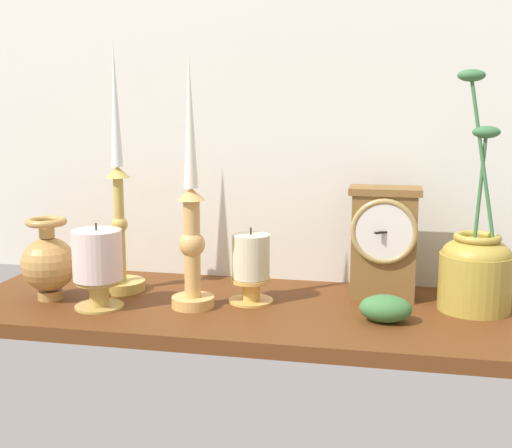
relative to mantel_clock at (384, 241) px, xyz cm
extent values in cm
cube|color=#5B3014|center=(-21.41, -8.30, -11.45)|extent=(100.00, 36.00, 2.40)
cube|color=silver|center=(-21.41, 10.20, 22.25)|extent=(120.00, 2.00, 65.00)
cube|color=brown|center=(0.00, 0.39, -1.02)|extent=(10.97, 6.23, 18.44)
cube|color=brown|center=(0.00, 0.39, 8.80)|extent=(12.28, 6.98, 1.20)
torus|color=#A68D50|center=(0.00, -3.13, 2.30)|extent=(11.30, 1.03, 11.30)
cylinder|color=silver|center=(0.00, -3.23, 2.30)|extent=(9.45, 0.40, 9.45)
cube|color=black|center=(0.00, -3.53, 2.30)|extent=(3.14, 2.77, 0.30)
cylinder|color=tan|center=(-46.88, -4.37, -9.35)|extent=(8.51, 8.51, 1.80)
cylinder|color=tan|center=(-46.88, -4.37, 1.02)|extent=(1.84, 1.84, 18.94)
sphere|color=tan|center=(-46.88, -4.37, 1.97)|extent=(2.95, 2.95, 2.95)
cone|color=tan|center=(-46.88, -4.37, 11.49)|extent=(4.37, 4.37, 2.00)
cone|color=white|center=(-46.88, -4.37, 23.38)|extent=(2.08, 2.08, 21.78)
cylinder|color=tan|center=(-31.03, -11.59, -9.35)|extent=(7.22, 7.22, 1.80)
cylinder|color=tan|center=(-31.03, -11.59, -0.25)|extent=(2.75, 2.75, 16.40)
sphere|color=tan|center=(-31.03, -11.59, 0.57)|extent=(4.39, 4.39, 4.39)
cone|color=tan|center=(-31.03, -11.59, 8.96)|extent=(4.64, 4.64, 2.00)
cone|color=white|center=(-31.03, -11.59, 20.71)|extent=(2.37, 2.37, 21.52)
cylinder|color=#B58747|center=(-56.81, -12.43, -9.45)|extent=(4.23, 4.23, 1.60)
sphere|color=#B58747|center=(-56.81, -12.43, -3.95)|extent=(9.40, 9.40, 9.40)
cylinder|color=#B58747|center=(-56.81, -12.43, 2.14)|extent=(2.63, 2.63, 2.77)
torus|color=#B58747|center=(-56.81, -12.43, 3.52)|extent=(6.98, 6.98, 1.26)
cylinder|color=#AD9339|center=(15.02, -3.51, -5.52)|extent=(11.79, 11.79, 9.45)
ellipsoid|color=#AD9339|center=(15.02, -3.51, -0.79)|extent=(11.20, 11.20, 5.60)
torus|color=#AD9339|center=(15.02, -3.51, 2.01)|extent=(7.65, 7.65, 1.17)
cylinder|color=#396E3F|center=(15.02, -3.51, 14.98)|extent=(4.98, 3.77, 25.54)
ellipsoid|color=#396E3F|center=(12.82, -1.93, 27.95)|extent=(4.40, 2.80, 2.00)
cylinder|color=#396E3F|center=(15.02, -3.51, 10.53)|extent=(1.56, 2.04, 17.04)
ellipsoid|color=#396E3F|center=(15.50, -2.79, 19.05)|extent=(4.40, 2.80, 2.00)
cylinder|color=tan|center=(-46.40, -15.07, -8.01)|extent=(3.27, 3.27, 4.47)
cylinder|color=tan|center=(-46.40, -15.07, -9.85)|extent=(8.19, 8.19, 0.80)
cylinder|color=tan|center=(-46.40, -15.07, -5.78)|extent=(7.37, 7.37, 0.60)
cylinder|color=beige|center=(-46.40, -15.07, -1.20)|extent=(8.24, 8.24, 8.35)
cylinder|color=black|center=(-46.40, -15.07, 3.58)|extent=(0.30, 0.30, 1.20)
cylinder|color=gold|center=(-22.13, -6.69, -8.31)|extent=(3.09, 3.09, 3.87)
cylinder|color=gold|center=(-22.13, -6.69, -9.85)|extent=(7.72, 7.72, 0.80)
cylinder|color=gold|center=(-22.13, -6.69, -6.38)|extent=(6.95, 6.95, 0.60)
cylinder|color=beige|center=(-22.13, -6.69, -2.20)|extent=(6.44, 6.44, 7.56)
cylinder|color=black|center=(-22.13, -6.69, 2.19)|extent=(0.30, 0.30, 1.20)
ellipsoid|color=#3A7139|center=(0.83, -12.91, -8.08)|extent=(8.25, 5.77, 4.34)
camera|label=1|loc=(1.87, -116.57, 24.03)|focal=47.45mm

